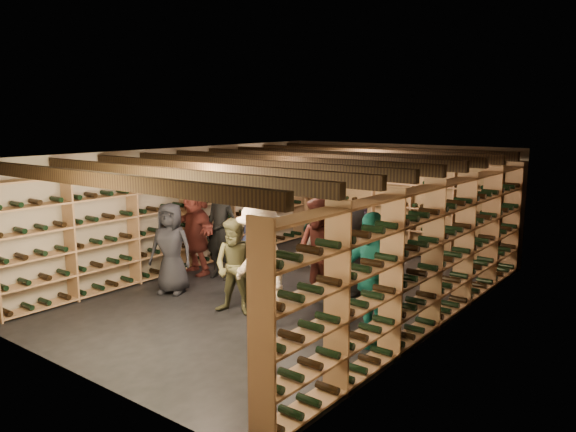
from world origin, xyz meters
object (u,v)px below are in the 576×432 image
(person_3, at_px, (260,266))
(person_5, at_px, (196,230))
(person_12, at_px, (353,250))
(crate_stack_right, at_px, (352,267))
(person_10, at_px, (326,233))
(person_8, at_px, (320,254))
(person_1, at_px, (221,232))
(person_2, at_px, (236,267))
(crate_stack_left, at_px, (326,252))
(person_6, at_px, (257,252))
(person_0, at_px, (171,248))
(person_7, at_px, (322,245))
(person_4, at_px, (371,278))
(person_11, at_px, (356,241))
(person_9, at_px, (252,228))
(crate_loose, at_px, (387,283))

(person_3, height_order, person_5, person_3)
(person_3, xyz_separation_m, person_12, (0.22, 2.17, -0.14))
(crate_stack_right, height_order, person_10, person_10)
(person_8, height_order, person_12, person_8)
(person_1, xyz_separation_m, person_2, (1.53, -1.24, -0.15))
(crate_stack_left, xyz_separation_m, person_3, (1.00, -3.20, 0.57))
(person_2, distance_m, person_12, 2.15)
(person_3, height_order, person_6, person_3)
(person_1, bearing_deg, person_6, -25.80)
(person_5, distance_m, person_10, 2.52)
(person_12, bearing_deg, person_0, -125.90)
(person_8, bearing_deg, person_7, 129.39)
(person_4, distance_m, person_8, 1.49)
(person_7, height_order, person_11, person_7)
(crate_stack_left, height_order, person_5, person_5)
(person_11, bearing_deg, person_5, -145.32)
(person_9, bearing_deg, person_8, -12.66)
(person_7, height_order, person_10, person_10)
(crate_loose, relative_size, person_1, 0.28)
(crate_stack_left, distance_m, person_4, 3.75)
(person_2, height_order, person_4, person_4)
(person_10, bearing_deg, crate_stack_left, 127.04)
(crate_stack_right, bearing_deg, person_3, -86.29)
(person_8, bearing_deg, person_0, -151.76)
(crate_stack_left, distance_m, person_11, 1.06)
(crate_stack_left, height_order, person_12, person_12)
(person_6, distance_m, person_12, 1.63)
(person_4, bearing_deg, person_3, -142.48)
(person_3, xyz_separation_m, person_9, (-1.79, 1.86, 0.03))
(person_3, bearing_deg, person_5, 172.35)
(crate_stack_right, height_order, person_8, person_8)
(person_10, bearing_deg, person_3, -73.28)
(crate_stack_right, distance_m, person_11, 0.51)
(person_3, distance_m, person_6, 1.45)
(person_5, distance_m, person_12, 3.14)
(crate_stack_left, bearing_deg, person_4, -47.11)
(person_4, xyz_separation_m, person_7, (-1.63, 1.25, -0.01))
(person_4, distance_m, person_6, 2.57)
(person_9, bearing_deg, person_0, -100.67)
(person_0, distance_m, person_5, 1.26)
(person_10, bearing_deg, crate_loose, 18.03)
(person_5, height_order, person_9, person_9)
(crate_stack_left, height_order, person_0, person_0)
(person_8, bearing_deg, person_4, -20.13)
(person_4, xyz_separation_m, person_9, (-3.32, 1.38, 0.05))
(crate_stack_right, relative_size, person_8, 0.33)
(person_2, height_order, person_3, person_3)
(person_0, relative_size, person_10, 0.87)
(person_5, height_order, person_8, person_8)
(person_4, xyz_separation_m, person_12, (-1.31, 1.69, -0.13))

